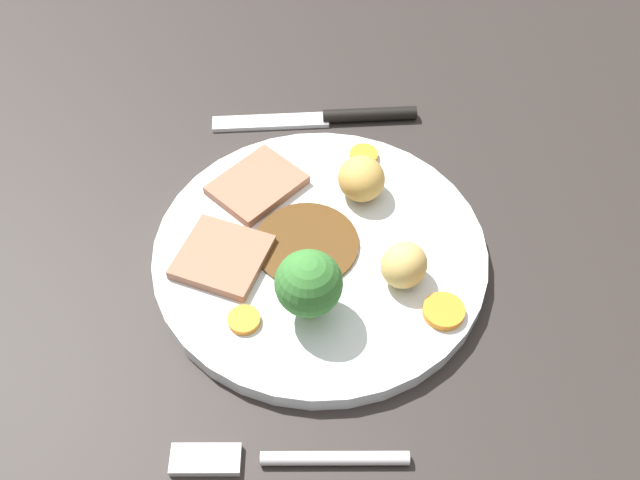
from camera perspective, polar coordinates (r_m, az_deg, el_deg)
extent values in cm
cube|color=#2B2623|center=(61.78, -0.82, 0.42)|extent=(120.00, 84.00, 3.60)
cylinder|color=white|center=(57.37, 0.00, -1.06)|extent=(25.56, 25.56, 1.40)
cylinder|color=#563819|center=(56.91, -0.90, -0.28)|extent=(8.10, 8.10, 0.30)
cube|color=#9E664C|center=(60.77, -4.84, 4.23)|extent=(8.71, 8.56, 0.80)
cube|color=#9E664C|center=(56.28, -7.48, -1.28)|extent=(7.67, 7.80, 0.80)
ellipsoid|color=#D8B260|center=(54.08, 6.45, -1.91)|extent=(4.81, 4.75, 3.38)
ellipsoid|color=tan|center=(59.34, 3.18, 4.72)|extent=(4.83, 4.63, 3.38)
cylinder|color=orange|center=(53.06, -5.84, -6.10)|extent=(2.32, 2.32, 0.48)
cylinder|color=orange|center=(63.19, 3.37, 6.48)|extent=(2.38, 2.38, 0.54)
cylinder|color=orange|center=(53.84, 9.44, -5.39)|extent=(3.00, 3.00, 0.60)
cylinder|color=#8CB766|center=(52.76, -0.84, -4.93)|extent=(1.42, 1.42, 1.75)
sphere|color=#387A33|center=(50.68, -0.87, -3.34)|extent=(4.73, 4.73, 4.73)
cylinder|color=silver|center=(49.40, 1.14, -16.36)|extent=(1.38, 9.53, 0.90)
cube|color=silver|center=(50.06, -8.74, -16.27)|extent=(2.22, 4.59, 0.60)
cylinder|color=black|center=(68.56, 3.82, 9.57)|extent=(2.13, 8.58, 1.20)
cube|color=silver|center=(68.41, -3.80, 9.00)|extent=(2.84, 10.62, 0.40)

